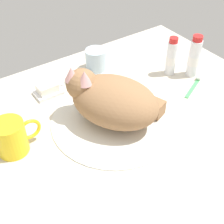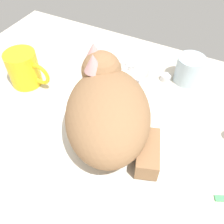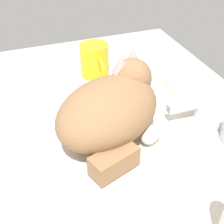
{
  "view_description": "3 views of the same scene",
  "coord_description": "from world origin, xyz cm",
  "px_view_note": "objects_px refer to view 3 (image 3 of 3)",
  "views": [
    {
      "loc": [
        -40.09,
        -56.57,
        63.65
      ],
      "look_at": [
        -1.86,
        -1.34,
        5.52
      ],
      "focal_mm": 50.2,
      "sensor_mm": 36.0,
      "label": 1
    },
    {
      "loc": [
        16.7,
        -30.75,
        47.54
      ],
      "look_at": [
        -0.35,
        2.59,
        5.29
      ],
      "focal_mm": 39.84,
      "sensor_mm": 36.0,
      "label": 2
    },
    {
      "loc": [
        52.96,
        -18.41,
        49.04
      ],
      "look_at": [
        -2.22,
        1.74,
        5.44
      ],
      "focal_mm": 51.21,
      "sensor_mm": 36.0,
      "label": 3
    }
  ],
  "objects_px": {
    "cat": "(112,108)",
    "soap_bar": "(177,87)",
    "faucet": "(196,109)",
    "coffee_mug": "(95,60)"
  },
  "relations": [
    {
      "from": "faucet",
      "to": "soap_bar",
      "type": "relative_size",
      "value": 2.11
    },
    {
      "from": "cat",
      "to": "coffee_mug",
      "type": "bearing_deg",
      "value": 170.19
    },
    {
      "from": "cat",
      "to": "soap_bar",
      "type": "relative_size",
      "value": 4.77
    },
    {
      "from": "faucet",
      "to": "cat",
      "type": "distance_m",
      "value": 0.23
    },
    {
      "from": "coffee_mug",
      "to": "soap_bar",
      "type": "xyz_separation_m",
      "value": [
        0.18,
        0.18,
        -0.02
      ]
    },
    {
      "from": "soap_bar",
      "to": "coffee_mug",
      "type": "bearing_deg",
      "value": -136.47
    },
    {
      "from": "coffee_mug",
      "to": "cat",
      "type": "bearing_deg",
      "value": -9.81
    },
    {
      "from": "faucet",
      "to": "cat",
      "type": "bearing_deg",
      "value": -91.28
    },
    {
      "from": "faucet",
      "to": "soap_bar",
      "type": "xyz_separation_m",
      "value": [
        -0.1,
        0.0,
        0.0
      ]
    },
    {
      "from": "cat",
      "to": "soap_bar",
      "type": "bearing_deg",
      "value": 113.72
    }
  ]
}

